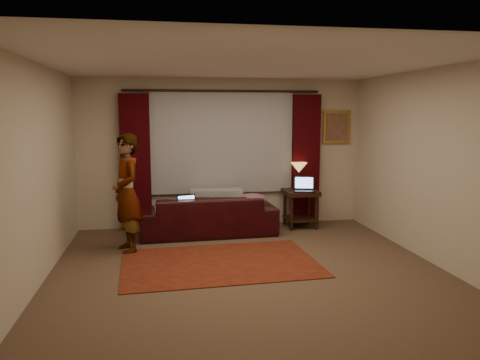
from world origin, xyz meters
The scene contains 20 objects.
floor centered at (0.00, 0.00, -0.01)m, with size 5.00×5.00×0.01m, color brown.
ceiling centered at (0.00, 0.00, 2.60)m, with size 5.00×5.00×0.02m, color silver.
wall_back centered at (0.00, 2.50, 1.30)m, with size 5.00×0.02×2.60m, color beige.
wall_front centered at (0.00, -2.50, 1.30)m, with size 5.00×0.02×2.60m, color beige.
wall_left centered at (-2.50, 0.00, 1.30)m, with size 0.02×5.00×2.60m, color beige.
wall_right centered at (2.50, 0.00, 1.30)m, with size 0.02×5.00×2.60m, color beige.
sheer_curtain centered at (0.00, 2.44, 1.50)m, with size 2.50×0.05×1.80m, color #A4A4AB.
drape_left centered at (-1.50, 2.39, 1.18)m, with size 0.50×0.14×2.30m, color #300307.
drape_right centered at (1.50, 2.39, 1.18)m, with size 0.50×0.14×2.30m, color #300307.
curtain_rod centered at (0.00, 2.39, 2.38)m, with size 0.04×0.04×3.40m, color black.
picture_frame centered at (2.10, 2.47, 1.75)m, with size 0.50×0.04×0.60m, color #B78633.
sofa centered at (-0.33, 1.88, 0.45)m, with size 2.24×0.97×0.90m, color black.
throw_blanket centered at (-0.15, 2.10, 0.91)m, with size 0.88×0.35×0.10m, color #979791.
clothing_pile centered at (0.40, 1.82, 0.56)m, with size 0.52×0.40×0.22m, color #855263.
laptop_sofa centered at (-0.64, 1.73, 0.57)m, with size 0.31×0.34×0.23m, color black, non-canonical shape.
area_rug centered at (-0.32, 0.33, 0.01)m, with size 2.59×1.73×0.01m, color maroon.
end_table centered at (1.33, 2.09, 0.33)m, with size 0.58×0.58×0.66m, color black.
tiffany_lamp centered at (1.34, 2.24, 0.90)m, with size 0.29×0.29×0.47m, color olive, non-canonical shape.
laptop_table centered at (1.34, 1.95, 0.79)m, with size 0.35×0.38×0.25m, color black, non-canonical shape.
person centered at (-1.57, 1.12, 0.86)m, with size 0.50×0.50×1.72m, color #979791.
Camera 1 is at (-1.07, -5.70, 2.01)m, focal length 35.00 mm.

